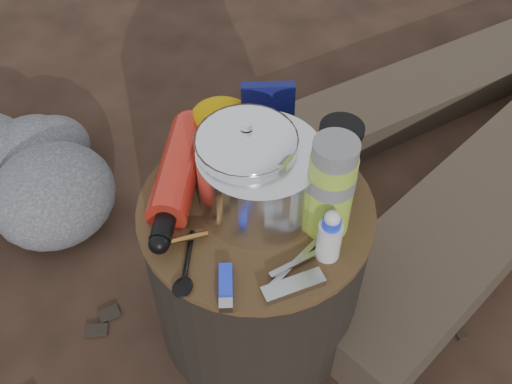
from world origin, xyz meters
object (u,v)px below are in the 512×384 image
(camping_pot, at_px, (247,164))
(fuel_bottle, at_px, (179,170))
(thermos, at_px, (331,188))
(travel_mug, at_px, (339,151))
(stump, at_px, (256,269))

(camping_pot, distance_m, fuel_bottle, 0.15)
(thermos, xyz_separation_m, travel_mug, (-0.01, 0.14, -0.04))
(stump, bearing_deg, thermos, 0.31)
(fuel_bottle, relative_size, thermos, 1.55)
(camping_pot, height_order, fuel_bottle, camping_pot)
(stump, bearing_deg, fuel_bottle, 176.93)
(thermos, bearing_deg, stump, -179.69)
(camping_pot, height_order, thermos, thermos)
(fuel_bottle, bearing_deg, camping_pot, -7.82)
(stump, xyz_separation_m, fuel_bottle, (-0.17, 0.01, 0.26))
(stump, distance_m, travel_mug, 0.34)
(stump, xyz_separation_m, travel_mug, (0.13, 0.14, 0.28))
(camping_pot, xyz_separation_m, thermos, (0.17, -0.02, 0.01))
(fuel_bottle, distance_m, travel_mug, 0.33)
(stump, height_order, fuel_bottle, fuel_bottle)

